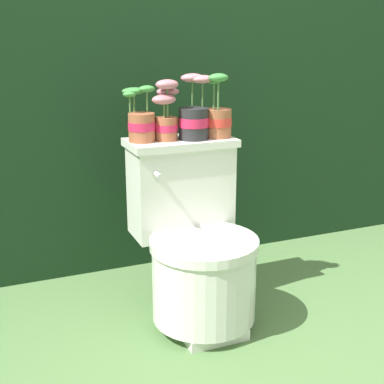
# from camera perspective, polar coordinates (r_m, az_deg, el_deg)

# --- Properties ---
(ground_plane) EXTENTS (12.00, 12.00, 0.00)m
(ground_plane) POSITION_cam_1_polar(r_m,az_deg,el_deg) (2.26, 2.65, -13.12)
(ground_plane) COLOR #4C703D
(hedge_backdrop) EXTENTS (3.84, 0.85, 1.69)m
(hedge_backdrop) POSITION_cam_1_polar(r_m,az_deg,el_deg) (2.95, -5.87, 11.16)
(hedge_backdrop) COLOR black
(hedge_backdrop) RESTS_ON ground
(toilet) EXTENTS (0.43, 0.57, 0.71)m
(toilet) POSITION_cam_1_polar(r_m,az_deg,el_deg) (2.13, 0.32, -5.58)
(toilet) COLOR silver
(toilet) RESTS_ON ground
(potted_plant_left) EXTENTS (0.13, 0.13, 0.21)m
(potted_plant_left) POSITION_cam_1_polar(r_m,az_deg,el_deg) (2.10, -5.48, 7.57)
(potted_plant_left) COLOR #9E5638
(potted_plant_left) RESTS_ON toilet
(potted_plant_midleft) EXTENTS (0.12, 0.10, 0.24)m
(potted_plant_midleft) POSITION_cam_1_polar(r_m,az_deg,el_deg) (2.11, -2.77, 8.32)
(potted_plant_midleft) COLOR #9E5638
(potted_plant_midleft) RESTS_ON toilet
(potted_plant_middle) EXTENTS (0.15, 0.12, 0.26)m
(potted_plant_middle) POSITION_cam_1_polar(r_m,az_deg,el_deg) (2.14, 0.22, 8.15)
(potted_plant_middle) COLOR #262628
(potted_plant_middle) RESTS_ON toilet
(potted_plant_midright) EXTENTS (0.12, 0.13, 0.26)m
(potted_plant_midright) POSITION_cam_1_polar(r_m,az_deg,el_deg) (2.18, 2.72, 7.86)
(potted_plant_midright) COLOR #9E5638
(potted_plant_midright) RESTS_ON toilet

